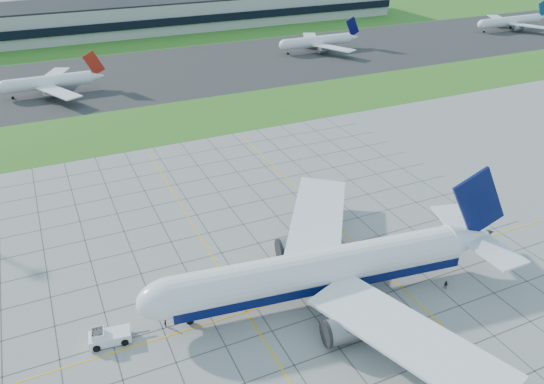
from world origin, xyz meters
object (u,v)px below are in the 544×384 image
object	(u,v)px
distant_jet_1	(51,82)
distant_jet_2	(318,41)
airliner	(323,270)
crew_far	(446,285)
pushback_tug	(108,337)
distant_jet_3	(511,21)
crew_near	(165,322)

from	to	relation	value
distant_jet_1	distant_jet_2	distance (m)	118.47
airliner	distant_jet_1	xyz separation A→B (m)	(-32.89, 138.53, -1.31)
crew_far	distant_jet_2	world-z (taller)	distant_jet_2
airliner	distant_jet_1	distance (m)	142.39
pushback_tug	crew_far	bearing A→B (deg)	-4.41
pushback_tug	distant_jet_3	size ratio (longest dim) A/B	0.21
crew_near	distant_jet_2	xyz separation A→B (m)	(111.62, 149.03, 3.59)
pushback_tug	distant_jet_1	xyz separation A→B (m)	(3.20, 134.11, 3.32)
crew_near	distant_jet_1	distance (m)	134.54
airliner	pushback_tug	size ratio (longest dim) A/B	7.11
airliner	pushback_tug	xyz separation A→B (m)	(-36.09, 4.42, -4.63)
airliner	crew_far	size ratio (longest dim) A/B	39.76
distant_jet_2	distant_jet_3	bearing A→B (deg)	-1.34
airliner	distant_jet_2	world-z (taller)	airliner
distant_jet_2	distant_jet_3	world-z (taller)	same
crew_far	distant_jet_3	world-z (taller)	distant_jet_3
pushback_tug	crew_near	world-z (taller)	pushback_tug
pushback_tug	distant_jet_2	distance (m)	191.64
crew_far	distant_jet_2	distance (m)	172.90
crew_far	airliner	bearing A→B (deg)	-147.49
distant_jet_2	airliner	bearing A→B (deg)	-118.93
crew_near	crew_far	world-z (taller)	crew_near
crew_near	distant_jet_3	world-z (taller)	distant_jet_3
crew_far	distant_jet_2	bearing A→B (deg)	120.72
distant_jet_1	distant_jet_3	distance (m)	235.33
crew_near	distant_jet_1	bearing A→B (deg)	13.05
pushback_tug	crew_near	bearing A→B (deg)	5.85
distant_jet_2	distant_jet_3	xyz separation A→B (m)	(117.47, -2.75, 0.00)
distant_jet_3	pushback_tug	bearing A→B (deg)	-148.49
distant_jet_1	distant_jet_3	world-z (taller)	same
distant_jet_1	crew_far	bearing A→B (deg)	-69.66
airliner	distant_jet_3	bearing A→B (deg)	44.12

